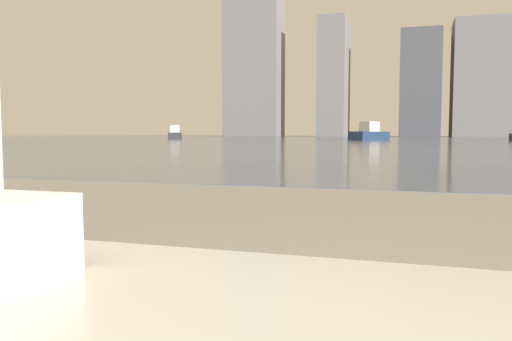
# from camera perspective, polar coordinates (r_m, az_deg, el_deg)

# --- Properties ---
(harbor_water) EXTENTS (180.00, 110.00, 0.01)m
(harbor_water) POSITION_cam_1_polar(r_m,az_deg,el_deg) (61.78, 16.64, 3.39)
(harbor_water) COLOR slate
(harbor_water) RESTS_ON ground_plane
(harbor_boat_2) EXTENTS (4.25, 5.66, 2.04)m
(harbor_boat_2) POSITION_cam_1_polar(r_m,az_deg,el_deg) (56.70, 12.83, 4.13)
(harbor_boat_2) COLOR navy
(harbor_boat_2) RESTS_ON harbor_water
(harbor_boat_5) EXTENTS (3.55, 5.16, 1.84)m
(harbor_boat_5) POSITION_cam_1_polar(r_m,az_deg,el_deg) (68.15, -9.23, 4.13)
(harbor_boat_5) COLOR #2D2D33
(harbor_boat_5) RESTS_ON harbor_water
(skyline_tower_1) EXTENTS (6.19, 11.68, 27.13)m
(skyline_tower_1) POSITION_cam_1_polar(r_m,az_deg,el_deg) (119.73, 8.90, 10.36)
(skyline_tower_1) COLOR slate
(skyline_tower_1) RESTS_ON ground_plane
(skyline_tower_2) EXTENTS (8.61, 10.58, 23.28)m
(skyline_tower_2) POSITION_cam_1_polar(r_m,az_deg,el_deg) (118.29, 18.24, 9.34)
(skyline_tower_2) COLOR #4C515B
(skyline_tower_2) RESTS_ON ground_plane
(skyline_tower_3) EXTENTS (13.22, 10.48, 24.88)m
(skyline_tower_3) POSITION_cam_1_polar(r_m,az_deg,el_deg) (119.30, 24.68, 9.50)
(skyline_tower_3) COLOR slate
(skyline_tower_3) RESTS_ON ground_plane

